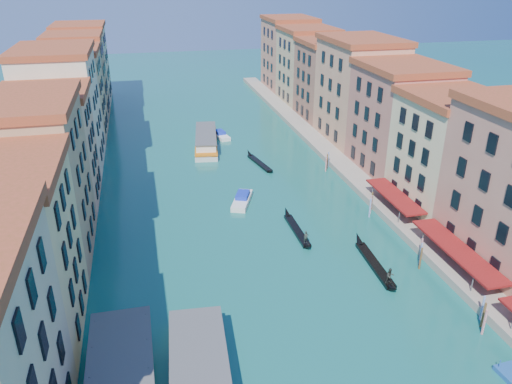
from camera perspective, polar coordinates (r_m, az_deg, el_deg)
left_bank_palazzos at (r=88.97m, az=-21.77°, el=7.32°), size 12.80×128.40×21.00m
right_bank_palazzos at (r=97.81m, az=13.03°, el=9.89°), size 12.80×128.40×21.00m
quay at (r=97.34m, az=8.25°, el=4.49°), size 4.00×140.00×1.00m
restaurant_awnings at (r=62.89m, az=22.30°, el=-6.39°), size 3.20×44.55×3.12m
mooring_poles_right at (r=66.25m, az=17.09°, el=-5.63°), size 1.44×54.24×3.20m
vaporetto_far at (r=101.72m, az=-5.73°, el=5.96°), size 6.77×19.21×2.80m
gondola_fore at (r=68.64m, az=4.71°, el=-4.28°), size 1.12×11.76×2.35m
gondola_right at (r=62.44m, az=13.52°, el=-8.00°), size 1.75×13.11×2.61m
gondola_far at (r=91.88m, az=0.36°, el=3.42°), size 3.08×11.56×1.65m
motorboat_mid at (r=76.68m, az=-1.59°, el=-0.83°), size 4.66×7.31×1.45m
motorboat_far at (r=107.00m, az=-4.07°, el=6.54°), size 3.32×6.79×1.35m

